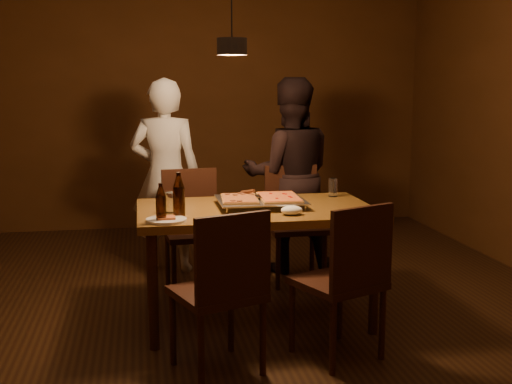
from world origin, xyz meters
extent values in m
plane|color=#35200E|center=(0.00, 0.00, 0.00)|extent=(6.00, 6.00, 0.00)
plane|color=#562F13|center=(0.00, 3.00, 1.40)|extent=(5.00, 0.00, 5.00)
cube|color=brown|center=(0.16, 0.09, 0.72)|extent=(1.50, 0.90, 0.05)
cylinder|color=#38190F|center=(-0.51, -0.28, 0.35)|extent=(0.06, 0.06, 0.70)
cylinder|color=#38190F|center=(0.83, -0.28, 0.35)|extent=(0.06, 0.06, 0.70)
cylinder|color=#38190F|center=(-0.51, 0.46, 0.35)|extent=(0.06, 0.06, 0.70)
cylinder|color=#38190F|center=(0.83, 0.46, 0.35)|extent=(0.06, 0.06, 0.70)
cube|color=#38190F|center=(-0.18, 0.76, 0.43)|extent=(0.46, 0.46, 0.04)
cube|color=#38190F|center=(-0.20, 0.95, 0.67)|extent=(0.42, 0.07, 0.45)
cube|color=#38190F|center=(0.61, 0.83, 0.43)|extent=(0.42, 0.42, 0.04)
cube|color=#38190F|center=(0.61, 1.02, 0.67)|extent=(0.42, 0.03, 0.45)
cube|color=#38190F|center=(-0.18, -0.62, 0.43)|extent=(0.54, 0.54, 0.04)
cube|color=#38190F|center=(-0.12, -0.80, 0.67)|extent=(0.41, 0.17, 0.45)
cube|color=#38190F|center=(0.51, -0.55, 0.43)|extent=(0.55, 0.55, 0.04)
cube|color=#38190F|center=(0.58, -0.73, 0.67)|extent=(0.40, 0.19, 0.45)
cube|color=silver|center=(0.20, 0.11, 0.77)|extent=(0.59, 0.50, 0.05)
cube|color=maroon|center=(0.06, 0.11, 0.81)|extent=(0.25, 0.37, 0.02)
cube|color=gold|center=(0.32, 0.12, 0.81)|extent=(0.27, 0.41, 0.02)
cylinder|color=black|center=(-0.45, -0.25, 0.82)|extent=(0.06, 0.06, 0.14)
cone|color=black|center=(-0.45, -0.25, 0.93)|extent=(0.06, 0.06, 0.08)
cylinder|color=black|center=(-0.34, -0.13, 0.84)|extent=(0.07, 0.07, 0.17)
cone|color=black|center=(-0.34, -0.13, 0.97)|extent=(0.07, 0.07, 0.10)
cylinder|color=silver|center=(-0.38, 0.02, 0.81)|extent=(0.08, 0.08, 0.12)
cylinder|color=silver|center=(0.76, 0.39, 0.81)|extent=(0.06, 0.06, 0.13)
cylinder|color=white|center=(-0.42, -0.23, 0.76)|extent=(0.23, 0.23, 0.02)
cube|color=gold|center=(-0.42, -0.23, 0.77)|extent=(0.10, 0.08, 0.01)
ellipsoid|color=white|center=(0.33, -0.18, 0.78)|extent=(0.13, 0.10, 0.06)
imported|color=white|center=(-0.36, 1.34, 0.79)|extent=(0.65, 0.50, 1.58)
imported|color=black|center=(0.64, 1.19, 0.79)|extent=(0.83, 0.67, 1.58)
cylinder|color=black|center=(0.00, 0.00, 1.75)|extent=(0.18, 0.18, 0.10)
camera|label=1|loc=(-0.56, -3.87, 1.53)|focal=45.00mm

